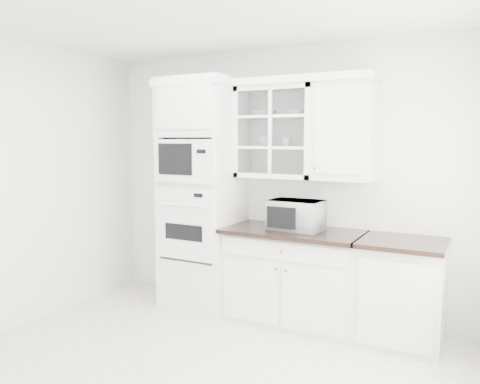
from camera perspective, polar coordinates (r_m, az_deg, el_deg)
The scene contains 13 objects.
ground at distance 3.74m, azimuth -6.72°, elevation -21.88°, with size 4.00×3.50×0.01m, color beige.
room_shell at distance 3.66m, azimuth -3.21°, elevation 6.44°, with size 4.00×3.50×2.70m.
oven_column at distance 4.93m, azimuth -4.66°, elevation -0.35°, with size 0.76×0.68×2.40m.
base_cabinet_run at distance 4.64m, azimuth 6.57°, elevation -10.09°, with size 1.32×0.67×0.92m.
extra_base_cabinet at distance 4.39m, azimuth 19.05°, elevation -11.36°, with size 0.72×0.67×0.92m.
upper_cabinet_glass at distance 4.67m, azimuth 4.54°, elevation 7.28°, with size 0.80×0.33×0.90m.
upper_cabinet_solid at distance 4.45m, azimuth 12.60°, elevation 7.20°, with size 0.55×0.33×0.90m, color white.
crown_molding at distance 4.73m, azimuth 3.27°, elevation 13.17°, with size 2.14×0.38×0.07m, color white.
countertop_microwave at distance 4.50m, azimuth 6.92°, elevation -2.78°, with size 0.49×0.41×0.29m, color white.
bowl_a at distance 4.75m, azimuth 2.86°, elevation 9.55°, with size 0.23×0.23×0.06m, color white.
bowl_b at distance 4.60m, azimuth 6.70°, elevation 9.62°, with size 0.18×0.18×0.06m, color white.
cup_a at distance 4.72m, azimuth 3.04°, elevation 6.18°, with size 0.12×0.12×0.10m, color white.
cup_b at distance 4.64m, azimuth 5.69°, elevation 6.11°, with size 0.10×0.10×0.09m, color white.
Camera 1 is at (1.90, -2.70, 1.77)m, focal length 35.00 mm.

